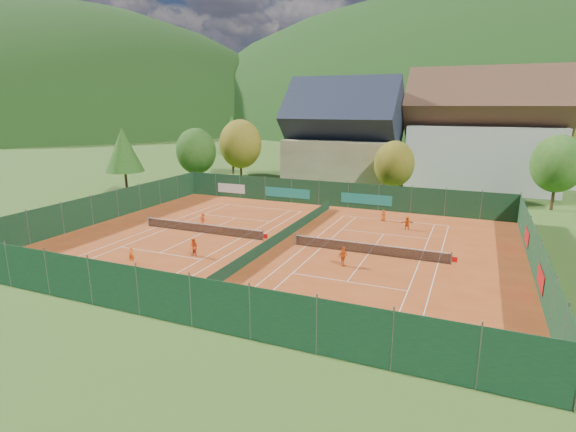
{
  "coord_description": "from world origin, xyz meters",
  "views": [
    {
      "loc": [
        15.51,
        -34.78,
        11.95
      ],
      "look_at": [
        0.0,
        2.0,
        2.0
      ],
      "focal_mm": 28.0,
      "sensor_mm": 36.0,
      "label": 1
    }
  ],
  "objects_px": {
    "chalet": "(343,141)",
    "hotel_block_a": "(483,137)",
    "player_left_far": "(203,219)",
    "ball_hopper": "(425,319)",
    "player_left_near": "(132,255)",
    "player_right_far_a": "(383,215)",
    "player_right_far_b": "(407,223)",
    "player_right_near": "(343,256)",
    "player_left_mid": "(194,248)"
  },
  "relations": [
    {
      "from": "hotel_block_a",
      "to": "player_left_near",
      "type": "xyz_separation_m",
      "value": [
        -24.58,
        -45.0,
        -6.78
      ]
    },
    {
      "from": "ball_hopper",
      "to": "player_left_far",
      "type": "height_order",
      "value": "player_left_far"
    },
    {
      "from": "ball_hopper",
      "to": "chalet",
      "type": "bearing_deg",
      "value": 112.03
    },
    {
      "from": "player_right_near",
      "to": "player_right_far_b",
      "type": "height_order",
      "value": "player_right_near"
    },
    {
      "from": "chalet",
      "to": "player_left_mid",
      "type": "relative_size",
      "value": 10.71
    },
    {
      "from": "hotel_block_a",
      "to": "ball_hopper",
      "type": "xyz_separation_m",
      "value": [
        -2.3,
        -47.26,
        -6.83
      ]
    },
    {
      "from": "player_left_far",
      "to": "player_right_near",
      "type": "height_order",
      "value": "player_right_near"
    },
    {
      "from": "player_right_near",
      "to": "player_right_far_b",
      "type": "relative_size",
      "value": 1.14
    },
    {
      "from": "chalet",
      "to": "player_left_far",
      "type": "xyz_separation_m",
      "value": [
        -6.59,
        -27.48,
        -5.99
      ]
    },
    {
      "from": "player_left_far",
      "to": "player_right_near",
      "type": "relative_size",
      "value": 0.82
    },
    {
      "from": "hotel_block_a",
      "to": "player_right_far_a",
      "type": "height_order",
      "value": "hotel_block_a"
    },
    {
      "from": "player_right_far_a",
      "to": "player_right_far_b",
      "type": "distance_m",
      "value": 3.82
    },
    {
      "from": "chalet",
      "to": "player_right_far_b",
      "type": "distance_m",
      "value": 25.5
    },
    {
      "from": "chalet",
      "to": "player_left_far",
      "type": "relative_size",
      "value": 12.86
    },
    {
      "from": "player_left_mid",
      "to": "player_right_far_a",
      "type": "height_order",
      "value": "player_left_mid"
    },
    {
      "from": "hotel_block_a",
      "to": "player_left_mid",
      "type": "height_order",
      "value": "hotel_block_a"
    },
    {
      "from": "player_left_mid",
      "to": "player_right_far_b",
      "type": "distance_m",
      "value": 20.83
    },
    {
      "from": "ball_hopper",
      "to": "player_left_near",
      "type": "xyz_separation_m",
      "value": [
        -22.28,
        2.26,
        0.05
      ]
    },
    {
      "from": "chalet",
      "to": "player_right_far_b",
      "type": "xyz_separation_m",
      "value": [
        12.8,
        -21.23,
        -5.95
      ]
    },
    {
      "from": "chalet",
      "to": "ball_hopper",
      "type": "distance_m",
      "value": 44.93
    },
    {
      "from": "hotel_block_a",
      "to": "player_right_near",
      "type": "height_order",
      "value": "hotel_block_a"
    },
    {
      "from": "player_right_far_b",
      "to": "player_left_far",
      "type": "bearing_deg",
      "value": -3.75
    },
    {
      "from": "player_right_far_a",
      "to": "player_left_mid",
      "type": "bearing_deg",
      "value": 30.28
    },
    {
      "from": "player_right_far_b",
      "to": "player_left_near",
      "type": "bearing_deg",
      "value": 22.44
    },
    {
      "from": "player_left_far",
      "to": "player_right_near",
      "type": "bearing_deg",
      "value": 172.01
    },
    {
      "from": "chalet",
      "to": "player_right_near",
      "type": "xyz_separation_m",
      "value": [
        9.83,
        -33.47,
        -5.86
      ]
    },
    {
      "from": "player_right_near",
      "to": "player_right_far_b",
      "type": "xyz_separation_m",
      "value": [
        2.96,
        12.23,
        -0.1
      ]
    },
    {
      "from": "hotel_block_a",
      "to": "player_right_far_b",
      "type": "distance_m",
      "value": 28.73
    },
    {
      "from": "player_right_near",
      "to": "ball_hopper",
      "type": "bearing_deg",
      "value": -111.72
    },
    {
      "from": "player_left_mid",
      "to": "chalet",
      "type": "bearing_deg",
      "value": 103.17
    },
    {
      "from": "hotel_block_a",
      "to": "player_right_far_b",
      "type": "height_order",
      "value": "hotel_block_a"
    },
    {
      "from": "ball_hopper",
      "to": "player_left_near",
      "type": "relative_size",
      "value": 0.66
    },
    {
      "from": "chalet",
      "to": "player_right_near",
      "type": "distance_m",
      "value": 35.37
    },
    {
      "from": "player_left_near",
      "to": "player_right_far_a",
      "type": "relative_size",
      "value": 1.02
    },
    {
      "from": "player_left_far",
      "to": "player_right_far_a",
      "type": "height_order",
      "value": "player_left_far"
    },
    {
      "from": "ball_hopper",
      "to": "player_right_far_a",
      "type": "xyz_separation_m",
      "value": [
        -6.72,
        22.61,
        0.04
      ]
    },
    {
      "from": "player_left_near",
      "to": "player_right_near",
      "type": "distance_m",
      "value": 16.38
    },
    {
      "from": "chalet",
      "to": "hotel_block_a",
      "type": "relative_size",
      "value": 0.75
    },
    {
      "from": "player_right_near",
      "to": "player_right_far_a",
      "type": "xyz_separation_m",
      "value": [
        0.14,
        14.81,
        -0.17
      ]
    },
    {
      "from": "chalet",
      "to": "hotel_block_a",
      "type": "bearing_deg",
      "value": 17.53
    },
    {
      "from": "hotel_block_a",
      "to": "ball_hopper",
      "type": "distance_m",
      "value": 47.81
    },
    {
      "from": "player_right_far_b",
      "to": "player_right_far_a",
      "type": "bearing_deg",
      "value": -64.07
    },
    {
      "from": "player_left_near",
      "to": "player_right_far_b",
      "type": "xyz_separation_m",
      "value": [
        18.38,
        17.77,
        0.06
      ]
    },
    {
      "from": "player_left_far",
      "to": "chalet",
      "type": "bearing_deg",
      "value": -91.45
    },
    {
      "from": "chalet",
      "to": "player_left_near",
      "type": "height_order",
      "value": "chalet"
    },
    {
      "from": "chalet",
      "to": "player_left_far",
      "type": "distance_m",
      "value": 28.89
    },
    {
      "from": "hotel_block_a",
      "to": "player_right_far_a",
      "type": "xyz_separation_m",
      "value": [
        -9.02,
        -24.65,
        -6.79
      ]
    },
    {
      "from": "chalet",
      "to": "player_left_far",
      "type": "height_order",
      "value": "chalet"
    },
    {
      "from": "ball_hopper",
      "to": "player_left_far",
      "type": "bearing_deg",
      "value": 149.38
    },
    {
      "from": "hotel_block_a",
      "to": "player_left_mid",
      "type": "bearing_deg",
      "value": -116.39
    }
  ]
}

